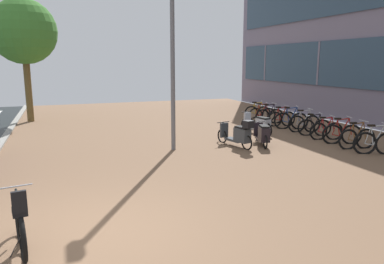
{
  "coord_description": "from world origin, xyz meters",
  "views": [
    {
      "loc": [
        -0.41,
        -5.8,
        2.84
      ],
      "look_at": [
        2.81,
        2.97,
        1.03
      ],
      "focal_mm": 34.11,
      "sensor_mm": 36.0,
      "label": 1
    }
  ],
  "objects_px": {
    "bicycle_rack_04": "(314,127)",
    "bicycle_rack_06": "(291,121)",
    "bicycle_rack_10": "(257,112)",
    "scooter_mid": "(263,134)",
    "bicycle_rack_05": "(304,124)",
    "bicycle_foreground": "(18,227)",
    "bicycle_rack_03": "(326,131)",
    "bicycle_rack_07": "(281,119)",
    "lamp_post": "(172,38)",
    "scooter_near": "(239,134)",
    "scooter_far": "(259,124)",
    "bicycle_rack_09": "(262,114)",
    "bicycle_rack_02": "(342,134)",
    "bicycle_rack_08": "(269,116)",
    "street_tree": "(24,32)",
    "bicycle_rack_00": "(376,143)",
    "bicycle_rack_01": "(357,139)"
  },
  "relations": [
    {
      "from": "scooter_near",
      "to": "lamp_post",
      "type": "distance_m",
      "value": 3.81
    },
    {
      "from": "bicycle_rack_04",
      "to": "scooter_mid",
      "type": "distance_m",
      "value": 2.92
    },
    {
      "from": "bicycle_rack_10",
      "to": "scooter_far",
      "type": "distance_m",
      "value": 4.16
    },
    {
      "from": "bicycle_foreground",
      "to": "bicycle_rack_07",
      "type": "height_order",
      "value": "bicycle_foreground"
    },
    {
      "from": "bicycle_foreground",
      "to": "bicycle_rack_04",
      "type": "relative_size",
      "value": 1.15
    },
    {
      "from": "bicycle_foreground",
      "to": "bicycle_rack_03",
      "type": "bearing_deg",
      "value": 26.72
    },
    {
      "from": "bicycle_rack_04",
      "to": "bicycle_rack_06",
      "type": "relative_size",
      "value": 0.89
    },
    {
      "from": "bicycle_rack_02",
      "to": "lamp_post",
      "type": "bearing_deg",
      "value": 168.2
    },
    {
      "from": "bicycle_rack_04",
      "to": "bicycle_rack_07",
      "type": "bearing_deg",
      "value": 89.1
    },
    {
      "from": "bicycle_rack_03",
      "to": "scooter_near",
      "type": "distance_m",
      "value": 3.59
    },
    {
      "from": "bicycle_rack_10",
      "to": "scooter_far",
      "type": "bearing_deg",
      "value": -119.52
    },
    {
      "from": "bicycle_foreground",
      "to": "bicycle_rack_07",
      "type": "relative_size",
      "value": 1.03
    },
    {
      "from": "bicycle_rack_03",
      "to": "bicycle_rack_06",
      "type": "xyz_separation_m",
      "value": [
        0.07,
        2.29,
        0.03
      ]
    },
    {
      "from": "bicycle_rack_10",
      "to": "scooter_mid",
      "type": "xyz_separation_m",
      "value": [
        -2.94,
        -5.39,
        0.07
      ]
    },
    {
      "from": "bicycle_rack_07",
      "to": "scooter_near",
      "type": "height_order",
      "value": "scooter_near"
    },
    {
      "from": "bicycle_rack_00",
      "to": "scooter_mid",
      "type": "xyz_separation_m",
      "value": [
        -2.7,
        2.23,
        0.04
      ]
    },
    {
      "from": "bicycle_rack_03",
      "to": "scooter_near",
      "type": "xyz_separation_m",
      "value": [
        -3.59,
        0.03,
        0.12
      ]
    },
    {
      "from": "bicycle_rack_09",
      "to": "bicycle_rack_10",
      "type": "height_order",
      "value": "bicycle_rack_09"
    },
    {
      "from": "bicycle_rack_00",
      "to": "bicycle_rack_06",
      "type": "relative_size",
      "value": 0.98
    },
    {
      "from": "bicycle_rack_09",
      "to": "bicycle_rack_02",
      "type": "bearing_deg",
      "value": -89.91
    },
    {
      "from": "bicycle_rack_01",
      "to": "bicycle_rack_06",
      "type": "relative_size",
      "value": 1.0
    },
    {
      "from": "bicycle_rack_07",
      "to": "bicycle_rack_01",
      "type": "bearing_deg",
      "value": -91.89
    },
    {
      "from": "scooter_far",
      "to": "bicycle_rack_08",
      "type": "bearing_deg",
      "value": 49.46
    },
    {
      "from": "bicycle_rack_07",
      "to": "lamp_post",
      "type": "height_order",
      "value": "lamp_post"
    },
    {
      "from": "bicycle_rack_05",
      "to": "scooter_mid",
      "type": "relative_size",
      "value": 0.84
    },
    {
      "from": "bicycle_rack_04",
      "to": "lamp_post",
      "type": "bearing_deg",
      "value": -176.9
    },
    {
      "from": "bicycle_rack_04",
      "to": "bicycle_rack_06",
      "type": "height_order",
      "value": "bicycle_rack_06"
    },
    {
      "from": "bicycle_foreground",
      "to": "bicycle_rack_07",
      "type": "xyz_separation_m",
      "value": [
        10.01,
        8.03,
        -0.06
      ]
    },
    {
      "from": "bicycle_rack_04",
      "to": "scooter_mid",
      "type": "xyz_separation_m",
      "value": [
        -2.8,
        -0.82,
        0.06
      ]
    },
    {
      "from": "bicycle_rack_05",
      "to": "lamp_post",
      "type": "xyz_separation_m",
      "value": [
        -5.94,
        -1.08,
        3.21
      ]
    },
    {
      "from": "bicycle_rack_00",
      "to": "bicycle_rack_09",
      "type": "xyz_separation_m",
      "value": [
        0.05,
        6.86,
        -0.02
      ]
    },
    {
      "from": "bicycle_rack_05",
      "to": "bicycle_rack_07",
      "type": "height_order",
      "value": "bicycle_rack_05"
    },
    {
      "from": "bicycle_rack_06",
      "to": "scooter_far",
      "type": "relative_size",
      "value": 0.72
    },
    {
      "from": "bicycle_rack_06",
      "to": "bicycle_rack_10",
      "type": "relative_size",
      "value": 1.13
    },
    {
      "from": "scooter_near",
      "to": "scooter_mid",
      "type": "distance_m",
      "value": 0.87
    },
    {
      "from": "bicycle_rack_08",
      "to": "scooter_near",
      "type": "xyz_separation_m",
      "value": [
        -3.54,
        -3.78,
        0.1
      ]
    },
    {
      "from": "bicycle_rack_03",
      "to": "bicycle_rack_10",
      "type": "xyz_separation_m",
      "value": [
        0.21,
        5.34,
        -0.0
      ]
    },
    {
      "from": "bicycle_rack_05",
      "to": "scooter_mid",
      "type": "height_order",
      "value": "bicycle_rack_05"
    },
    {
      "from": "scooter_far",
      "to": "bicycle_rack_03",
      "type": "bearing_deg",
      "value": -43.17
    },
    {
      "from": "bicycle_rack_03",
      "to": "bicycle_rack_09",
      "type": "height_order",
      "value": "bicycle_rack_09"
    },
    {
      "from": "bicycle_rack_02",
      "to": "scooter_mid",
      "type": "height_order",
      "value": "bicycle_rack_02"
    },
    {
      "from": "bicycle_rack_05",
      "to": "bicycle_rack_08",
      "type": "height_order",
      "value": "bicycle_rack_05"
    },
    {
      "from": "bicycle_rack_04",
      "to": "bicycle_rack_10",
      "type": "distance_m",
      "value": 4.58
    },
    {
      "from": "bicycle_rack_03",
      "to": "bicycle_rack_10",
      "type": "distance_m",
      "value": 5.34
    },
    {
      "from": "bicycle_rack_09",
      "to": "scooter_near",
      "type": "bearing_deg",
      "value": -128.48
    },
    {
      "from": "bicycle_rack_04",
      "to": "street_tree",
      "type": "bearing_deg",
      "value": 144.54
    },
    {
      "from": "bicycle_foreground",
      "to": "bicycle_rack_09",
      "type": "relative_size",
      "value": 1.09
    },
    {
      "from": "street_tree",
      "to": "bicycle_rack_08",
      "type": "bearing_deg",
      "value": -23.22
    },
    {
      "from": "bicycle_foreground",
      "to": "bicycle_rack_02",
      "type": "distance_m",
      "value": 10.79
    },
    {
      "from": "bicycle_rack_07",
      "to": "bicycle_rack_00",
      "type": "bearing_deg",
      "value": -91.45
    }
  ]
}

